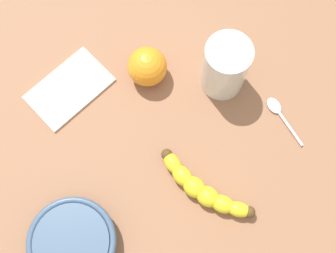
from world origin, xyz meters
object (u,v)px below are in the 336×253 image
object	(u,v)px
orange_fruit	(147,67)
teaspoon	(276,109)
ceramic_bowl	(73,242)
banana	(203,189)
smoothie_glass	(225,68)

from	to	relation	value
orange_fruit	teaspoon	world-z (taller)	orange_fruit
ceramic_bowl	orange_fruit	world-z (taller)	orange_fruit
ceramic_bowl	teaspoon	bearing A→B (deg)	136.55
banana	smoothie_glass	world-z (taller)	smoothie_glass
banana	teaspoon	distance (cm)	21.93
banana	ceramic_bowl	world-z (taller)	ceramic_bowl
banana	orange_fruit	size ratio (longest dim) A/B	2.45
orange_fruit	teaspoon	bearing A→B (deg)	86.35
banana	smoothie_glass	bearing A→B (deg)	114.51
teaspoon	banana	bearing A→B (deg)	106.54
banana	orange_fruit	distance (cm)	25.69
teaspoon	orange_fruit	bearing A→B (deg)	42.96
smoothie_glass	ceramic_bowl	distance (cm)	41.83
ceramic_bowl	teaspoon	size ratio (longest dim) A/B	1.71
ceramic_bowl	orange_fruit	size ratio (longest dim) A/B	2.02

